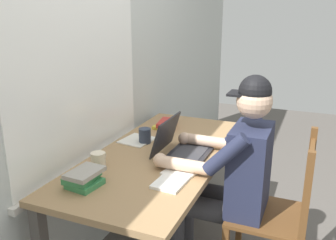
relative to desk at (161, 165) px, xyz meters
name	(u,v)px	position (x,y,z in m)	size (l,w,h in m)	color
back_wall	(94,54)	(0.00, 0.45, 0.67)	(6.00, 0.08, 2.60)	beige
desk	(161,165)	(0.00, 0.00, 0.00)	(1.59, 0.74, 0.71)	#9E7A51
seated_person	(231,171)	(-0.02, -0.45, 0.05)	(0.50, 0.60, 1.24)	#232842
wooden_chair	(278,215)	(-0.02, -0.73, -0.17)	(0.42, 0.42, 0.93)	brown
laptop	(179,147)	(0.01, -0.12, 0.14)	(0.33, 0.30, 0.23)	#232328
computer_mouse	(203,139)	(0.29, -0.18, 0.10)	(0.06, 0.10, 0.03)	black
coffee_mug_white	(99,160)	(-0.33, 0.24, 0.13)	(0.12, 0.08, 0.09)	beige
coffee_mug_dark	(145,136)	(0.12, 0.17, 0.13)	(0.12, 0.08, 0.10)	#2D384C
book_stack_main	(166,124)	(0.47, 0.17, 0.11)	(0.21, 0.15, 0.05)	gold
book_stack_side	(84,178)	(-0.55, 0.18, 0.13)	(0.20, 0.17, 0.08)	#38844C
paper_pile_near_laptop	(185,169)	(-0.18, -0.23, 0.09)	(0.26, 0.17, 0.01)	white
paper_pile_back_corner	(137,140)	(0.13, 0.23, 0.09)	(0.22, 0.19, 0.01)	silver
paper_pile_side	(173,180)	(-0.33, -0.22, 0.09)	(0.25, 0.15, 0.02)	white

